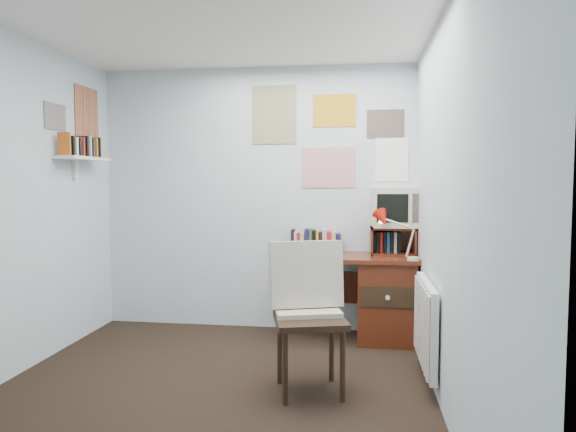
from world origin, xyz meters
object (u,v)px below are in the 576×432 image
desk_chair (310,321)px  wall_shelf (83,158)px  desk_lamp (414,238)px  crt_tv (395,205)px  desk (379,295)px  radiator (426,324)px  tv_riser (393,241)px

desk_chair → wall_shelf: bearing=143.3°
desk_lamp → crt_tv: bearing=109.3°
desk → desk_chair: (-0.51, -1.22, 0.09)m
desk → desk_chair: size_ratio=1.22×
desk → desk_lamp: desk_lamp is taller
desk → radiator: (0.29, -0.93, 0.01)m
tv_riser → wall_shelf: (-2.69, -0.49, 0.74)m
desk_chair → desk_lamp: size_ratio=2.64×
desk_chair → desk_lamp: bearing=37.5°
desk_chair → wall_shelf: size_ratio=1.59×
desk_chair → radiator: desk_chair is taller
desk_lamp → desk_chair: bearing=-129.2°
crt_tv → radiator: (0.15, -1.06, -0.78)m
desk_chair → desk_lamp: 1.34m
desk → crt_tv: size_ratio=2.93×
desk → wall_shelf: 2.87m
desk → tv_riser: (0.12, 0.11, 0.48)m
crt_tv → desk_chair: bearing=-119.8°
tv_riser → radiator: tv_riser is taller
tv_riser → wall_shelf: 2.83m
desk_chair → desk_lamp: desk_lamp is taller
crt_tv → wall_shelf: bearing=-173.5°
desk_lamp → tv_riser: 0.37m
tv_riser → wall_shelf: size_ratio=0.65×
tv_riser → crt_tv: size_ratio=0.98×
desk_chair → tv_riser: 1.52m
crt_tv → desk_lamp: bearing=-73.6°
wall_shelf → desk: bearing=8.4°
crt_tv → desk: bearing=-140.6°
desk_lamp → wall_shelf: bearing=-178.0°
wall_shelf → tv_riser: bearing=10.3°
tv_riser → desk_lamp: bearing=-65.6°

